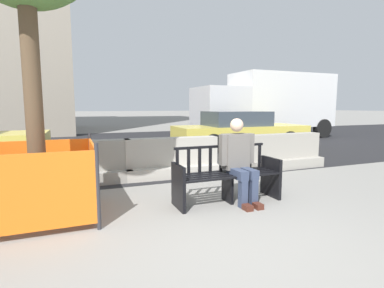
{
  "coord_description": "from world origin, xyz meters",
  "views": [
    {
      "loc": [
        -1.51,
        -2.82,
        1.5
      ],
      "look_at": [
        0.72,
        2.73,
        0.75
      ],
      "focal_mm": 28.0,
      "sensor_mm": 36.0,
      "label": 1
    }
  ],
  "objects": [
    {
      "name": "jersey_barrier_right",
      "position": [
        3.3,
        3.1,
        0.34
      ],
      "size": [
        2.01,
        0.72,
        0.84
      ],
      "color": "#9E998E",
      "rests_on": "ground"
    },
    {
      "name": "delivery_truck",
      "position": [
        7.23,
        9.21,
        1.69
      ],
      "size": [
        6.82,
        2.39,
        3.05
      ],
      "color": "silver",
      "rests_on": "ground"
    },
    {
      "name": "construction_fence",
      "position": [
        -1.96,
        1.58,
        0.54
      ],
      "size": [
        1.46,
        1.46,
        1.07
      ],
      "color": "#2D2D33",
      "rests_on": "ground"
    },
    {
      "name": "jersey_barrier_centre",
      "position": [
        0.46,
        3.24,
        0.34
      ],
      "size": [
        2.03,
        0.77,
        0.84
      ],
      "color": "#ADA89E",
      "rests_on": "ground"
    },
    {
      "name": "street_bench",
      "position": [
        0.72,
        1.26,
        0.4
      ],
      "size": [
        1.69,
        0.53,
        0.88
      ],
      "color": "black",
      "rests_on": "ground"
    },
    {
      "name": "ground_plane",
      "position": [
        0.0,
        0.0,
        0.0
      ],
      "size": [
        200.0,
        200.0,
        0.0
      ],
      "primitive_type": "plane",
      "color": "gray"
    },
    {
      "name": "jersey_barrier_left",
      "position": [
        -1.43,
        3.29,
        0.34
      ],
      "size": [
        2.01,
        0.71,
        0.84
      ],
      "color": "gray",
      "rests_on": "ground"
    },
    {
      "name": "car_sedan_mid",
      "position": [
        4.1,
        6.54,
        0.66
      ],
      "size": [
        4.81,
        1.96,
        1.33
      ],
      "color": "#DBC64C",
      "rests_on": "ground"
    },
    {
      "name": "seated_person",
      "position": [
        0.9,
        1.2,
        0.69
      ],
      "size": [
        0.58,
        0.72,
        1.31
      ],
      "color": "#66605B",
      "rests_on": "ground"
    },
    {
      "name": "street_asphalt",
      "position": [
        0.0,
        8.7,
        0.0
      ],
      "size": [
        120.0,
        12.0,
        0.01
      ],
      "primitive_type": "cube",
      "color": "black",
      "rests_on": "ground"
    }
  ]
}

